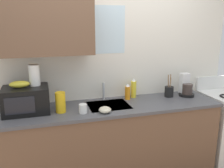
# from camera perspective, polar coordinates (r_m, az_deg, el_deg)

# --- Properties ---
(kitchen_wall_assembly) EXTENTS (3.26, 0.42, 2.50)m
(kitchen_wall_assembly) POSITION_cam_1_polar(r_m,az_deg,el_deg) (2.94, -4.20, 5.19)
(kitchen_wall_assembly) COLOR silver
(kitchen_wall_assembly) RESTS_ON ground
(counter_unit) EXTENTS (2.49, 0.63, 0.90)m
(counter_unit) POSITION_cam_1_polar(r_m,az_deg,el_deg) (2.97, -0.01, -13.04)
(counter_unit) COLOR brown
(counter_unit) RESTS_ON ground
(sink_faucet) EXTENTS (0.03, 0.03, 0.21)m
(sink_faucet) POSITION_cam_1_polar(r_m,az_deg,el_deg) (2.98, -1.95, -1.69)
(sink_faucet) COLOR #B2B5BA
(sink_faucet) RESTS_ON counter_unit
(microwave) EXTENTS (0.46, 0.35, 0.27)m
(microwave) POSITION_cam_1_polar(r_m,az_deg,el_deg) (2.70, -19.25, -3.48)
(microwave) COLOR black
(microwave) RESTS_ON counter_unit
(banana_bunch) EXTENTS (0.20, 0.11, 0.07)m
(banana_bunch) POSITION_cam_1_polar(r_m,az_deg,el_deg) (2.66, -20.61, -0.05)
(banana_bunch) COLOR gold
(banana_bunch) RESTS_ON microwave
(paper_towel_roll) EXTENTS (0.11, 0.11, 0.22)m
(paper_towel_roll) POSITION_cam_1_polar(r_m,az_deg,el_deg) (2.69, -17.50, 1.98)
(paper_towel_roll) COLOR white
(paper_towel_roll) RESTS_ON microwave
(coffee_maker) EXTENTS (0.19, 0.21, 0.28)m
(coffee_maker) POSITION_cam_1_polar(r_m,az_deg,el_deg) (3.27, 16.69, -0.77)
(coffee_maker) COLOR black
(coffee_maker) RESTS_ON counter_unit
(dish_soap_bottle_orange) EXTENTS (0.07, 0.07, 0.20)m
(dish_soap_bottle_orange) POSITION_cam_1_polar(r_m,az_deg,el_deg) (2.99, 3.63, -1.85)
(dish_soap_bottle_orange) COLOR orange
(dish_soap_bottle_orange) RESTS_ON counter_unit
(dish_soap_bottle_yellow) EXTENTS (0.07, 0.07, 0.24)m
(dish_soap_bottle_yellow) POSITION_cam_1_polar(r_m,az_deg,el_deg) (3.07, 5.02, -1.03)
(dish_soap_bottle_yellow) COLOR yellow
(dish_soap_bottle_yellow) RESTS_ON counter_unit
(cereal_canister) EXTENTS (0.10, 0.10, 0.22)m
(cereal_canister) POSITION_cam_1_polar(r_m,az_deg,el_deg) (2.62, -11.82, -4.16)
(cereal_canister) COLOR gold
(cereal_canister) RESTS_ON counter_unit
(mug_white) EXTENTS (0.08, 0.08, 0.09)m
(mug_white) POSITION_cam_1_polar(r_m,az_deg,el_deg) (2.58, -6.74, -5.67)
(mug_white) COLOR white
(mug_white) RESTS_ON counter_unit
(utensil_crock) EXTENTS (0.11, 0.11, 0.29)m
(utensil_crock) POSITION_cam_1_polar(r_m,az_deg,el_deg) (3.18, 13.05, -1.63)
(utensil_crock) COLOR black
(utensil_crock) RESTS_ON counter_unit
(small_bowl) EXTENTS (0.13, 0.13, 0.06)m
(small_bowl) POSITION_cam_1_polar(r_m,az_deg,el_deg) (2.57, -1.63, -5.98)
(small_bowl) COLOR beige
(small_bowl) RESTS_ON counter_unit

